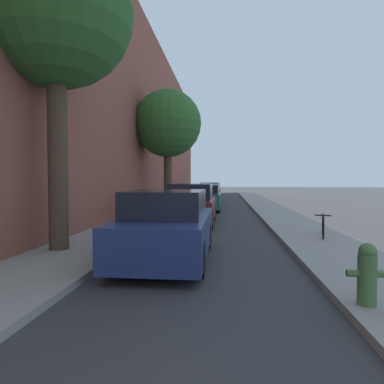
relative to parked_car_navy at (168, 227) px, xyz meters
name	(u,v)px	position (x,y,z in m)	size (l,w,h in m)	color
ground_plane	(216,216)	(0.79, 8.41, -0.69)	(120.00, 120.00, 0.00)	#333335
sidewalk_left	(154,214)	(-2.11, 8.41, -0.63)	(2.00, 52.00, 0.12)	gray
sidewalk_right	(281,216)	(3.69, 8.41, -0.63)	(2.00, 52.00, 0.12)	gray
building_facade_left	(125,103)	(-3.46, 8.41, 4.56)	(0.70, 52.00, 10.51)	brown
parked_car_navy	(168,227)	(0.00, 0.00, 0.00)	(1.71, 3.93, 1.47)	black
parked_car_maroon	(192,205)	(-0.07, 5.81, 0.03)	(1.73, 4.42, 1.53)	black
parked_car_teal	(203,198)	(0.01, 11.23, -0.02)	(1.85, 3.91, 1.41)	black
parked_car_red	(207,194)	(-0.08, 16.33, -0.02)	(1.68, 4.27, 1.40)	black
parked_car_champagne	(210,191)	(-0.14, 21.53, 0.00)	(1.73, 4.61, 1.43)	black
parked_car_grey	(212,189)	(-0.18, 27.62, -0.03)	(1.74, 4.06, 1.38)	black
street_tree_near	(56,12)	(-2.55, 0.28, 4.71)	(3.44, 3.44, 7.07)	#4C3A2B
street_tree_far	(168,124)	(-1.74, 10.02, 3.82)	(3.43, 3.43, 6.15)	#4C3A2B
fire_hydrant	(367,273)	(2.99, -2.55, -0.17)	(0.50, 0.23, 0.79)	#47703D
bicycle	(323,225)	(3.90, 2.60, -0.26)	(0.52, 1.45, 0.61)	black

